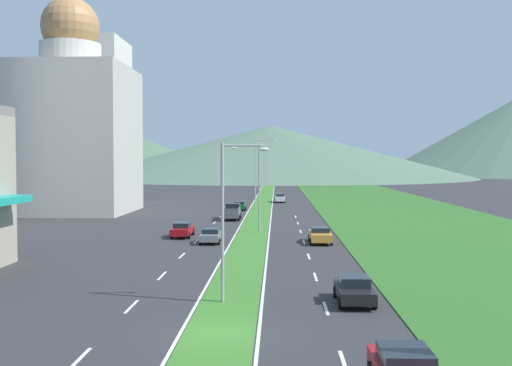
{
  "coord_description": "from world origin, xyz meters",
  "views": [
    {
      "loc": [
        2.55,
        -25.75,
        7.73
      ],
      "look_at": [
        0.42,
        34.38,
        5.36
      ],
      "focal_mm": 41.48,
      "sensor_mm": 36.0,
      "label": 1
    }
  ],
  "objects_px": {
    "pickup_truck_1": "(232,212)",
    "street_lamp_far": "(258,169)",
    "street_lamp_mid": "(256,182)",
    "car_1": "(280,198)",
    "car_6": "(320,235)",
    "car_0": "(211,235)",
    "car_3": "(240,206)",
    "car_5": "(183,229)",
    "street_lamp_near": "(228,211)",
    "car_2": "(354,289)"
  },
  "relations": [
    {
      "from": "pickup_truck_1",
      "to": "street_lamp_far",
      "type": "bearing_deg",
      "value": -9.75
    },
    {
      "from": "street_lamp_mid",
      "to": "street_lamp_far",
      "type": "height_order",
      "value": "street_lamp_far"
    },
    {
      "from": "car_1",
      "to": "car_6",
      "type": "height_order",
      "value": "car_1"
    },
    {
      "from": "street_lamp_far",
      "to": "car_0",
      "type": "relative_size",
      "value": 2.71
    },
    {
      "from": "car_3",
      "to": "car_5",
      "type": "height_order",
      "value": "car_5"
    },
    {
      "from": "street_lamp_far",
      "to": "pickup_truck_1",
      "type": "xyz_separation_m",
      "value": [
        -2.77,
        -16.11,
        -5.29
      ]
    },
    {
      "from": "street_lamp_far",
      "to": "car_0",
      "type": "distance_m",
      "value": 38.43
    },
    {
      "from": "car_5",
      "to": "pickup_truck_1",
      "type": "height_order",
      "value": "pickup_truck_1"
    },
    {
      "from": "street_lamp_far",
      "to": "car_5",
      "type": "height_order",
      "value": "street_lamp_far"
    },
    {
      "from": "street_lamp_mid",
      "to": "car_5",
      "type": "bearing_deg",
      "value": -155.6
    },
    {
      "from": "street_lamp_far",
      "to": "car_5",
      "type": "relative_size",
      "value": 2.31
    },
    {
      "from": "car_0",
      "to": "car_3",
      "type": "xyz_separation_m",
      "value": [
        0.42,
        35.69,
        0.01
      ]
    },
    {
      "from": "car_3",
      "to": "street_lamp_near",
      "type": "bearing_deg",
      "value": -177.01
    },
    {
      "from": "car_2",
      "to": "car_3",
      "type": "height_order",
      "value": "car_2"
    },
    {
      "from": "car_5",
      "to": "car_1",
      "type": "bearing_deg",
      "value": -11.71
    },
    {
      "from": "street_lamp_near",
      "to": "car_3",
      "type": "bearing_deg",
      "value": 92.99
    },
    {
      "from": "car_1",
      "to": "car_6",
      "type": "xyz_separation_m",
      "value": [
        3.42,
        -52.37,
        -0.04
      ]
    },
    {
      "from": "car_6",
      "to": "car_5",
      "type": "bearing_deg",
      "value": -105.88
    },
    {
      "from": "car_2",
      "to": "car_6",
      "type": "bearing_deg",
      "value": -179.63
    },
    {
      "from": "car_2",
      "to": "car_3",
      "type": "bearing_deg",
      "value": -170.39
    },
    {
      "from": "street_lamp_near",
      "to": "car_5",
      "type": "xyz_separation_m",
      "value": [
        -6.81,
        27.05,
        -4.22
      ]
    },
    {
      "from": "car_1",
      "to": "car_5",
      "type": "height_order",
      "value": "car_1"
    },
    {
      "from": "car_0",
      "to": "car_1",
      "type": "height_order",
      "value": "car_1"
    },
    {
      "from": "street_lamp_near",
      "to": "car_6",
      "type": "height_order",
      "value": "street_lamp_near"
    },
    {
      "from": "car_1",
      "to": "car_2",
      "type": "distance_m",
      "value": 75.5
    },
    {
      "from": "car_1",
      "to": "pickup_truck_1",
      "type": "bearing_deg",
      "value": -11.7
    },
    {
      "from": "car_0",
      "to": "car_6",
      "type": "relative_size",
      "value": 0.86
    },
    {
      "from": "car_3",
      "to": "car_2",
      "type": "bearing_deg",
      "value": -170.39
    },
    {
      "from": "car_2",
      "to": "pickup_truck_1",
      "type": "xyz_separation_m",
      "value": [
        -9.97,
        44.47,
        0.25
      ]
    },
    {
      "from": "street_lamp_mid",
      "to": "street_lamp_far",
      "type": "xyz_separation_m",
      "value": [
        -0.85,
        30.41,
        0.9
      ]
    },
    {
      "from": "car_0",
      "to": "car_3",
      "type": "bearing_deg",
      "value": -0.67
    },
    {
      "from": "car_6",
      "to": "street_lamp_near",
      "type": "bearing_deg",
      "value": -16.03
    },
    {
      "from": "pickup_truck_1",
      "to": "car_5",
      "type": "bearing_deg",
      "value": 168.27
    },
    {
      "from": "street_lamp_far",
      "to": "car_0",
      "type": "xyz_separation_m",
      "value": [
        -3.09,
        -37.9,
        -5.56
      ]
    },
    {
      "from": "pickup_truck_1",
      "to": "car_0",
      "type": "bearing_deg",
      "value": 179.14
    },
    {
      "from": "car_2",
      "to": "car_3",
      "type": "distance_m",
      "value": 59.21
    },
    {
      "from": "car_6",
      "to": "pickup_truck_1",
      "type": "distance_m",
      "value": 23.57
    },
    {
      "from": "car_3",
      "to": "car_5",
      "type": "relative_size",
      "value": 0.92
    },
    {
      "from": "street_lamp_far",
      "to": "car_5",
      "type": "bearing_deg",
      "value": -100.79
    },
    {
      "from": "car_0",
      "to": "car_5",
      "type": "xyz_separation_m",
      "value": [
        -3.33,
        4.19,
        0.04
      ]
    },
    {
      "from": "street_lamp_far",
      "to": "pickup_truck_1",
      "type": "distance_m",
      "value": 17.18
    },
    {
      "from": "car_1",
      "to": "street_lamp_far",
      "type": "bearing_deg",
      "value": -13.79
    },
    {
      "from": "car_5",
      "to": "street_lamp_mid",
      "type": "bearing_deg",
      "value": -65.6
    },
    {
      "from": "street_lamp_far",
      "to": "street_lamp_mid",
      "type": "bearing_deg",
      "value": -88.4
    },
    {
      "from": "street_lamp_far",
      "to": "car_3",
      "type": "distance_m",
      "value": 6.55
    },
    {
      "from": "street_lamp_near",
      "to": "car_1",
      "type": "xyz_separation_m",
      "value": [
        3.26,
        75.59,
        -4.18
      ]
    },
    {
      "from": "street_lamp_far",
      "to": "car_2",
      "type": "height_order",
      "value": "street_lamp_far"
    },
    {
      "from": "car_2",
      "to": "car_1",
      "type": "bearing_deg",
      "value": -177.29
    },
    {
      "from": "street_lamp_far",
      "to": "car_6",
      "type": "height_order",
      "value": "street_lamp_far"
    },
    {
      "from": "street_lamp_near",
      "to": "car_6",
      "type": "relative_size",
      "value": 1.84
    }
  ]
}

